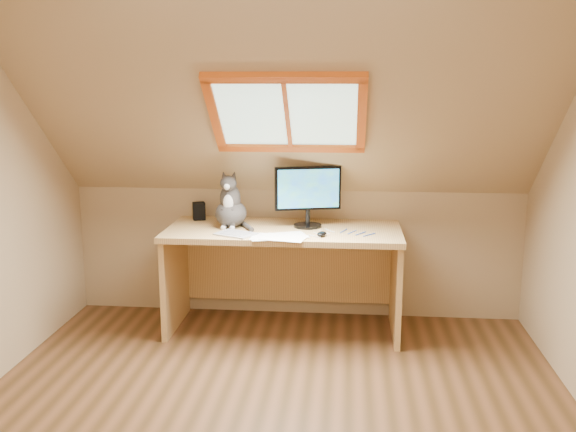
# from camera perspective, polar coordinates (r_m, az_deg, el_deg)

# --- Properties ---
(ground) EXTENTS (3.50, 3.50, 0.00)m
(ground) POSITION_cam_1_polar(r_m,az_deg,el_deg) (3.66, -1.70, -18.10)
(ground) COLOR brown
(ground) RESTS_ON ground
(room_shell) EXTENTS (3.52, 3.52, 2.41)m
(room_shell) POSITION_cam_1_polar(r_m,az_deg,el_deg) (3.10, -2.08, 4.54)
(room_shell) COLOR tan
(room_shell) RESTS_ON ground
(desk) EXTENTS (1.70, 0.75, 0.78)m
(desk) POSITION_cam_1_polar(r_m,az_deg,el_deg) (4.79, -0.31, -3.64)
(desk) COLOR tan
(desk) RESTS_ON ground
(monitor) EXTENTS (0.48, 0.21, 0.45)m
(monitor) POSITION_cam_1_polar(r_m,az_deg,el_deg) (4.66, 1.78, 2.10)
(monitor) COLOR black
(monitor) RESTS_ON desk
(cat) EXTENTS (0.24, 0.29, 0.42)m
(cat) POSITION_cam_1_polar(r_m,az_deg,el_deg) (4.71, -5.14, 0.82)
(cat) COLOR #443F3C
(cat) RESTS_ON desk
(desk_speaker) EXTENTS (0.12, 0.12, 0.13)m
(desk_speaker) POSITION_cam_1_polar(r_m,az_deg,el_deg) (5.01, -7.92, 0.44)
(desk_speaker) COLOR black
(desk_speaker) RESTS_ON desk
(graphics_tablet) EXTENTS (0.32, 0.28, 0.01)m
(graphics_tablet) POSITION_cam_1_polar(r_m,az_deg,el_deg) (4.49, -4.68, -1.60)
(graphics_tablet) COLOR #B2B2B7
(graphics_tablet) RESTS_ON desk
(mouse) EXTENTS (0.09, 0.12, 0.03)m
(mouse) POSITION_cam_1_polar(r_m,az_deg,el_deg) (4.43, 3.02, -1.61)
(mouse) COLOR black
(mouse) RESTS_ON desk
(papers) EXTENTS (0.35, 0.30, 0.01)m
(papers) POSITION_cam_1_polar(r_m,az_deg,el_deg) (4.42, -1.16, -1.83)
(papers) COLOR white
(papers) RESTS_ON desk
(cables) EXTENTS (0.51, 0.26, 0.01)m
(cables) POSITION_cam_1_polar(r_m,az_deg,el_deg) (4.53, 4.90, -1.52)
(cables) COLOR silver
(cables) RESTS_ON desk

